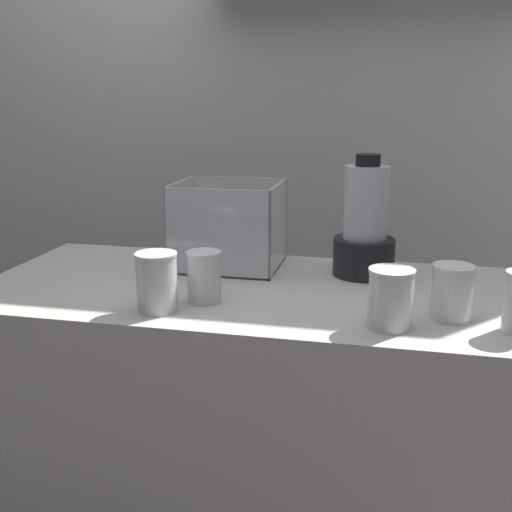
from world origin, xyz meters
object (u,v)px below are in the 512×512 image
object	(u,v)px
juice_cup_carrot_far_left	(157,286)
juice_cup_carrot_middle	(390,302)
blender_pitcher	(365,229)
carrot_display_bin	(227,240)
juice_cup_pomegranate_right	(452,296)
juice_cup_pomegranate_left	(204,280)

from	to	relation	value
juice_cup_carrot_far_left	juice_cup_carrot_middle	size ratio (longest dim) A/B	1.06
blender_pitcher	juice_cup_carrot_middle	world-z (taller)	blender_pitcher
carrot_display_bin	blender_pitcher	bearing A→B (deg)	-1.02
juice_cup_pomegranate_right	juice_cup_pomegranate_left	bearing A→B (deg)	-179.46
juice_cup_carrot_far_left	juice_cup_pomegranate_left	size ratio (longest dim) A/B	1.11
juice_cup_pomegranate_left	blender_pitcher	bearing A→B (deg)	40.93
juice_cup_pomegranate_left	juice_cup_carrot_middle	xyz separation A→B (m)	(0.42, -0.07, 0.00)
blender_pitcher	juice_cup_carrot_far_left	size ratio (longest dim) A/B	2.41
blender_pitcher	juice_cup_pomegranate_left	size ratio (longest dim) A/B	2.67
carrot_display_bin	juice_cup_carrot_far_left	world-z (taller)	carrot_display_bin
blender_pitcher	juice_cup_pomegranate_left	world-z (taller)	blender_pitcher
carrot_display_bin	juice_cup_carrot_middle	size ratio (longest dim) A/B	2.26
blender_pitcher	juice_cup_pomegranate_right	bearing A→B (deg)	-56.03
blender_pitcher	juice_cup_carrot_far_left	bearing A→B (deg)	-138.25
carrot_display_bin	juice_cup_carrot_middle	world-z (taller)	carrot_display_bin
blender_pitcher	juice_cup_pomegranate_right	world-z (taller)	blender_pitcher
juice_cup_carrot_middle	juice_cup_pomegranate_left	bearing A→B (deg)	170.01
carrot_display_bin	juice_cup_carrot_far_left	bearing A→B (deg)	-97.94
carrot_display_bin	juice_cup_pomegranate_right	distance (m)	0.65
carrot_display_bin	juice_cup_pomegranate_right	size ratio (longest dim) A/B	2.38
blender_pitcher	juice_cup_carrot_middle	distance (m)	0.39
juice_cup_carrot_far_left	juice_cup_pomegranate_left	distance (m)	0.12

